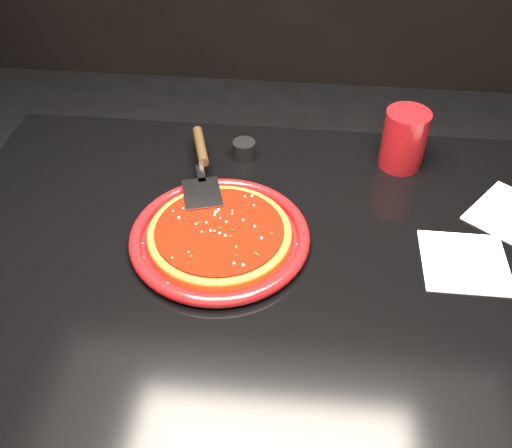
{
  "coord_description": "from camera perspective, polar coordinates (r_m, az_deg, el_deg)",
  "views": [
    {
      "loc": [
        0.04,
        -0.68,
        1.44
      ],
      "look_at": [
        -0.04,
        0.06,
        0.77
      ],
      "focal_mm": 40.0,
      "sensor_mm": 36.0,
      "label": 1
    }
  ],
  "objects": [
    {
      "name": "pizza_crust_rim",
      "position": [
        0.98,
        -3.67,
        -0.87
      ],
      "size": [
        0.31,
        0.31,
        0.02
      ],
      "primitive_type": "torus",
      "rotation": [
        0.0,
        0.0,
        0.3
      ],
      "color": "brown",
      "rests_on": "plate"
    },
    {
      "name": "ramekin",
      "position": [
        1.18,
        -1.2,
        7.47
      ],
      "size": [
        0.06,
        0.06,
        0.04
      ],
      "primitive_type": "cylinder",
      "rotation": [
        0.0,
        0.0,
        0.37
      ],
      "color": "black",
      "rests_on": "table"
    },
    {
      "name": "plate",
      "position": [
        0.99,
        -3.64,
        -1.29
      ],
      "size": [
        0.39,
        0.39,
        0.02
      ],
      "primitive_type": "cylinder",
      "rotation": [
        0.0,
        0.0,
        0.3
      ],
      "color": "maroon",
      "rests_on": "table"
    },
    {
      "name": "parmesan_dusting",
      "position": [
        0.97,
        -3.69,
        -0.41
      ],
      "size": [
        0.21,
        0.21,
        0.01
      ],
      "primitive_type": null,
      "color": "beige",
      "rests_on": "plate"
    },
    {
      "name": "pizza_server",
      "position": [
        1.1,
        -5.4,
        5.76
      ],
      "size": [
        0.16,
        0.3,
        0.02
      ],
      "primitive_type": null,
      "rotation": [
        0.0,
        0.0,
        0.29
      ],
      "color": "silver",
      "rests_on": "plate"
    },
    {
      "name": "pizza_crust",
      "position": [
        0.99,
        -3.65,
        -1.14
      ],
      "size": [
        0.31,
        0.31,
        0.01
      ],
      "primitive_type": "cylinder",
      "rotation": [
        0.0,
        0.0,
        0.3
      ],
      "color": "brown",
      "rests_on": "plate"
    },
    {
      "name": "pizza_sauce",
      "position": [
        0.98,
        -3.68,
        -0.68
      ],
      "size": [
        0.28,
        0.28,
        0.01
      ],
      "primitive_type": "cylinder",
      "rotation": [
        0.0,
        0.0,
        0.3
      ],
      "color": "#671407",
      "rests_on": "plate"
    },
    {
      "name": "cup",
      "position": [
        1.17,
        14.58,
        8.2
      ],
      "size": [
        0.11,
        0.11,
        0.12
      ],
      "primitive_type": "cylinder",
      "rotation": [
        0.0,
        0.0,
        0.37
      ],
      "color": "maroon",
      "rests_on": "table"
    },
    {
      "name": "basil_flecks",
      "position": [
        0.97,
        -3.69,
        -0.45
      ],
      "size": [
        0.2,
        0.2,
        0.0
      ],
      "primitive_type": null,
      "color": "black",
      "rests_on": "plate"
    },
    {
      "name": "table",
      "position": [
        1.26,
        1.47,
        -15.25
      ],
      "size": [
        1.2,
        0.8,
        0.75
      ],
      "primitive_type": "cube",
      "color": "black",
      "rests_on": "floor"
    },
    {
      "name": "napkin_a",
      "position": [
        1.02,
        20.13,
        -3.62
      ],
      "size": [
        0.14,
        0.14,
        0.0
      ],
      "primitive_type": "cube",
      "rotation": [
        0.0,
        0.0,
        -0.0
      ],
      "color": "white",
      "rests_on": "table"
    }
  ]
}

